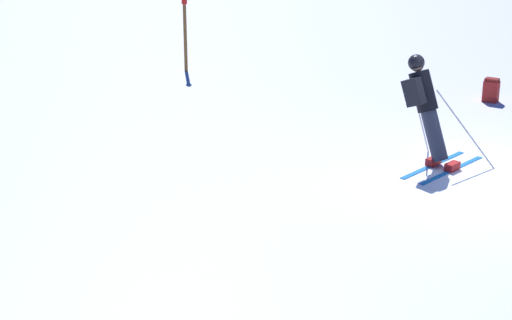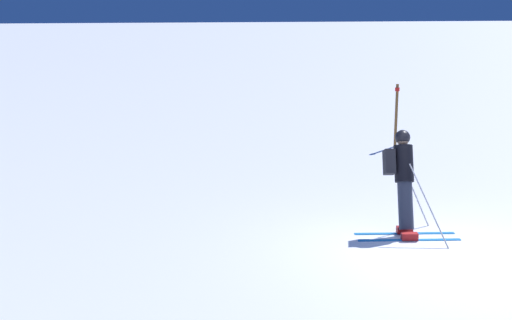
% 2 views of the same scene
% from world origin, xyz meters
% --- Properties ---
extents(ground_plane, '(300.00, 300.00, 0.00)m').
position_xyz_m(ground_plane, '(0.00, 0.00, 0.00)').
color(ground_plane, white).
extents(skier, '(1.55, 1.84, 1.85)m').
position_xyz_m(skier, '(1.18, -0.04, 1.02)').
color(skier, '#1E7AC6').
rests_on(skier, ground).
extents(trail_marker, '(0.13, 0.13, 1.80)m').
position_xyz_m(trail_marker, '(8.45, -3.02, 0.99)').
color(trail_marker, brown).
rests_on(trail_marker, ground).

